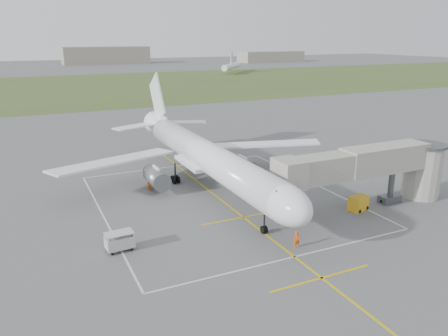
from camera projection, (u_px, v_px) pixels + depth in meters
name	position (u px, v px, depth m)	size (l,w,h in m)	color
ground	(208.00, 190.00, 56.95)	(700.00, 700.00, 0.00)	#515153
grass_strip	(76.00, 88.00, 169.53)	(700.00, 120.00, 0.02)	#415324
apron_markings	(227.00, 205.00, 51.91)	(28.20, 60.00, 0.01)	gold
airliner	(205.00, 156.00, 56.32)	(38.93, 46.75, 13.52)	white
jet_bridge	(379.00, 167.00, 50.29)	(23.40, 5.00, 7.20)	gray
gpu_unit	(358.00, 203.00, 50.08)	(2.55, 2.08, 1.68)	gold
baggage_cart	(120.00, 241.00, 40.61)	(2.66, 1.72, 1.78)	beige
ramp_worker_nose	(297.00, 239.00, 41.15)	(0.61, 0.40, 1.67)	#FF5708
ramp_worker_wing	(149.00, 184.00, 56.54)	(0.83, 0.64, 1.70)	#E75F07
distant_hangars	(21.00, 59.00, 278.53)	(345.00, 49.00, 12.00)	gray
distant_aircraft	(88.00, 72.00, 195.35)	(172.64, 52.44, 8.85)	white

